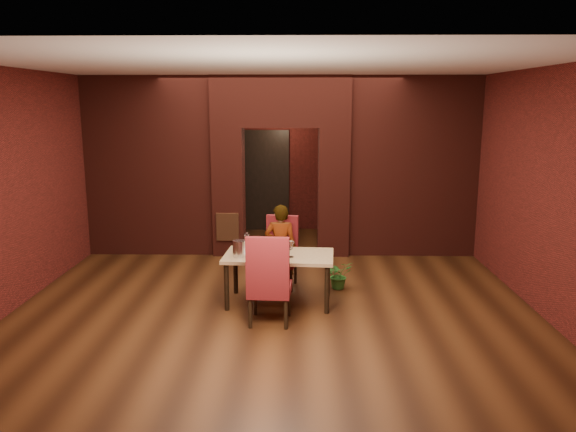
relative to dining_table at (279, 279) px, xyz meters
name	(u,v)px	position (x,y,z in m)	size (l,w,h in m)	color
floor	(277,288)	(-0.05, 0.64, -0.35)	(8.00, 8.00, 0.00)	#412210
ceiling	(276,69)	(-0.05, 0.64, 2.85)	(7.00, 8.00, 0.04)	silver
wall_back	(284,156)	(-0.05, 4.64, 1.25)	(7.00, 0.04, 3.20)	maroon
wall_front	(256,258)	(-0.05, -3.36, 1.25)	(7.00, 0.04, 3.20)	maroon
wall_left	(37,182)	(-3.55, 0.64, 1.25)	(0.04, 8.00, 3.20)	maroon
wall_right	(520,183)	(3.45, 0.64, 1.25)	(0.04, 8.00, 3.20)	maroon
pillar_left	(229,191)	(-1.00, 2.64, 0.80)	(0.55, 0.55, 2.30)	maroon
pillar_right	(333,192)	(0.90, 2.64, 0.80)	(0.55, 0.55, 2.30)	maroon
lintel	(281,102)	(-0.05, 2.64, 2.40)	(2.45, 0.55, 0.90)	maroon
wing_wall_left	(150,166)	(-2.41, 2.64, 1.25)	(2.27, 0.35, 3.20)	maroon
wing_wall_right	(413,167)	(2.31, 2.64, 1.25)	(2.27, 0.35, 3.20)	maroon
vent_panel	(228,227)	(-1.00, 2.34, 0.20)	(0.40, 0.03, 0.50)	#A1542E
rear_door	(265,182)	(-0.45, 4.58, 0.70)	(0.90, 0.08, 2.10)	black
rear_door_frame	(265,182)	(-0.45, 4.54, 0.70)	(1.02, 0.04, 2.22)	black
dining_table	(279,279)	(0.00, 0.00, 0.00)	(1.49, 0.84, 0.70)	tan
chair_far	(280,253)	(-0.01, 0.68, 0.18)	(0.48, 0.48, 1.07)	maroon
chair_near	(270,278)	(-0.09, -0.69, 0.23)	(0.53, 0.53, 1.16)	maroon
person_seated	(281,247)	(0.00, 0.58, 0.29)	(0.47, 0.31, 1.29)	white
wine_glass_a	(267,248)	(-0.17, 0.00, 0.44)	(0.08, 0.08, 0.19)	white
wine_glass_b	(278,245)	(-0.01, 0.13, 0.44)	(0.08, 0.08, 0.19)	silver
wine_glass_c	(291,249)	(0.17, -0.13, 0.46)	(0.09, 0.09, 0.22)	white
tasting_sheet	(267,257)	(-0.15, -0.12, 0.35)	(0.29, 0.21, 0.00)	white
wine_bucket	(240,249)	(-0.53, -0.13, 0.46)	(0.18, 0.18, 0.22)	silver
water_bottle	(247,243)	(-0.44, 0.02, 0.50)	(0.07, 0.07, 0.30)	silver
potted_plant	(339,275)	(0.88, 0.63, -0.14)	(0.38, 0.33, 0.42)	#2C6E27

